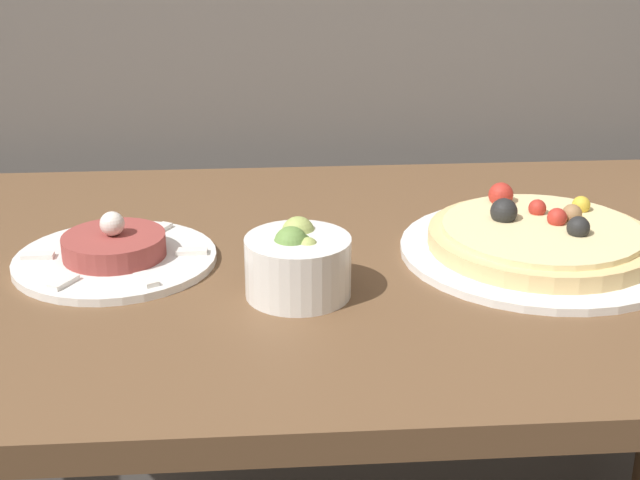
# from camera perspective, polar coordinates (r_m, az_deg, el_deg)

# --- Properties ---
(dining_table) EXTENTS (1.48, 0.79, 0.78)m
(dining_table) POSITION_cam_1_polar(r_m,az_deg,el_deg) (1.18, -0.75, -5.53)
(dining_table) COLOR brown
(dining_table) RESTS_ON ground_plane
(pizza_plate) EXTENTS (0.36, 0.36, 0.07)m
(pizza_plate) POSITION_cam_1_polar(r_m,az_deg,el_deg) (1.18, 13.91, -0.04)
(pizza_plate) COLOR white
(pizza_plate) RESTS_ON dining_table
(tartare_plate) EXTENTS (0.25, 0.25, 0.07)m
(tartare_plate) POSITION_cam_1_polar(r_m,az_deg,el_deg) (1.15, -12.99, -0.81)
(tartare_plate) COLOR white
(tartare_plate) RESTS_ON dining_table
(small_bowl) EXTENTS (0.12, 0.12, 0.09)m
(small_bowl) POSITION_cam_1_polar(r_m,az_deg,el_deg) (1.03, -1.43, -1.49)
(small_bowl) COLOR white
(small_bowl) RESTS_ON dining_table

